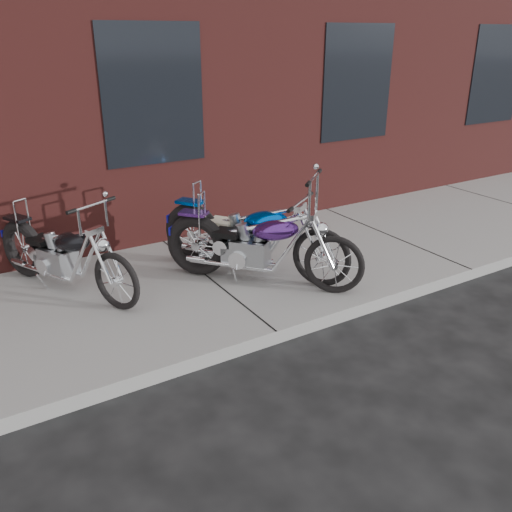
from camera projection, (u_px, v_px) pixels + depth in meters
ground at (276, 344)px, 5.56m from camera, size 120.00×120.00×0.00m
sidewalk at (210, 284)px, 6.72m from camera, size 22.00×3.00×0.15m
chopper_purple at (258, 248)px, 6.42m from camera, size 1.69×1.93×1.37m
chopper_blue at (249, 239)px, 6.70m from camera, size 1.51×2.14×1.09m
chopper_third at (63, 257)px, 6.24m from camera, size 1.10×2.11×1.16m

